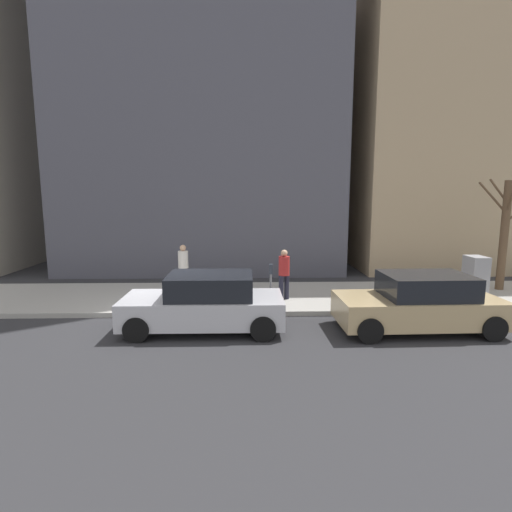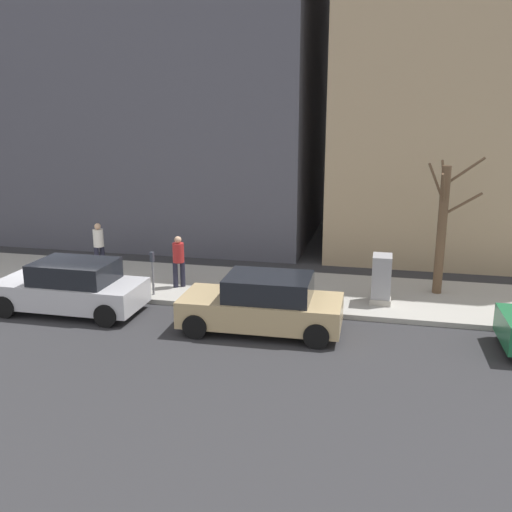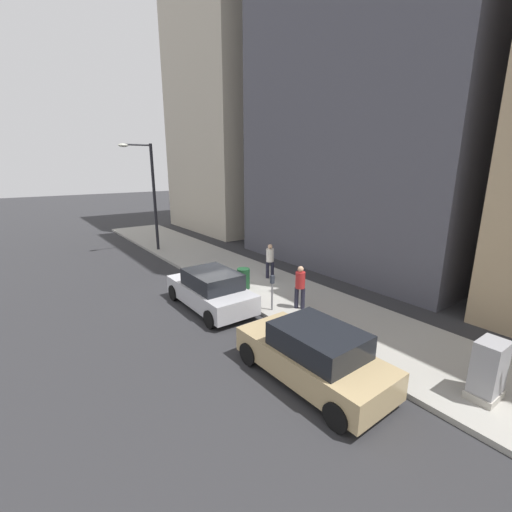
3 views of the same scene
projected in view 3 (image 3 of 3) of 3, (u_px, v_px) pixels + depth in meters
The scene contains 12 objects.
ground_plane at pixel (219, 292), 15.04m from camera, with size 120.00×120.00×0.00m, color #2B2B2D.
sidewalk at pixel (256, 282), 16.16m from camera, with size 4.00×36.00×0.15m, color #9E9B93.
parked_car_tan at pixel (313, 355), 8.69m from camera, with size 2.00×4.24×1.52m.
parked_car_silver at pixel (211, 290), 13.20m from camera, with size 1.93×4.21×1.52m.
parking_meter at pixel (272, 289), 12.61m from camera, with size 0.14×0.10×1.35m.
utility_box at pixel (488, 371), 7.82m from camera, with size 0.83×0.61×1.43m.
streetlamp at pixel (150, 189), 20.93m from camera, with size 1.97×0.32×6.50m.
trash_bin at pixel (243, 279), 14.95m from camera, with size 0.56×0.56×0.90m, color #14381E.
pedestrian_near_meter at pixel (300, 285), 12.73m from camera, with size 0.36×0.36×1.66m.
pedestrian_midblock at pixel (270, 259), 16.22m from camera, with size 0.37×0.36×1.66m.
office_block_center at pixel (409, 20), 18.26m from camera, with size 12.82×12.82×25.85m, color #4C4C56.
office_tower_right at pixel (243, 87), 28.50m from camera, with size 10.03×10.03×23.43m, color #BCB29E.
Camera 3 is at (-7.06, -12.34, 5.40)m, focal length 24.00 mm.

